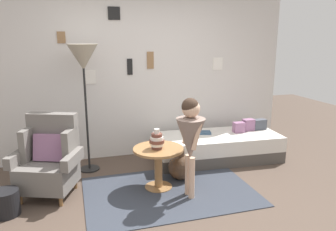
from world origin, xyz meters
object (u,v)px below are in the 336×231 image
object	(u,v)px
armchair	(49,159)
vase_striped	(157,141)
daybed	(217,147)
floor_lamp	(83,62)
book_on_daybed	(203,132)
magazine_basket	(6,203)
person_child	(190,134)
side_table	(158,159)
demijohn_near	(181,167)

from	to	relation	value
armchair	vase_striped	distance (m)	1.31
daybed	floor_lamp	world-z (taller)	floor_lamp
book_on_daybed	vase_striped	bearing A→B (deg)	-139.22
book_on_daybed	magazine_basket	world-z (taller)	book_on_daybed
floor_lamp	magazine_basket	xyz separation A→B (m)	(-0.93, -1.01, -1.40)
floor_lamp	magazine_basket	bearing A→B (deg)	-132.64
daybed	person_child	xyz separation A→B (m)	(-0.84, -1.03, 0.58)
magazine_basket	armchair	bearing A→B (deg)	41.93
daybed	floor_lamp	distance (m)	2.36
side_table	floor_lamp	distance (m)	1.64
side_table	magazine_basket	size ratio (longest dim) A/B	2.23
side_table	vase_striped	world-z (taller)	vase_striped
side_table	book_on_daybed	distance (m)	1.26
armchair	book_on_daybed	size ratio (longest dim) A/B	4.41
floor_lamp	book_on_daybed	world-z (taller)	floor_lamp
armchair	book_on_daybed	bearing A→B (deg)	14.64
daybed	side_table	xyz separation A→B (m)	(-1.13, -0.70, 0.19)
floor_lamp	person_child	distance (m)	1.79
magazine_basket	demijohn_near	bearing A→B (deg)	8.81
person_child	magazine_basket	bearing A→B (deg)	175.10
book_on_daybed	demijohn_near	xyz separation A→B (m)	(-0.60, -0.66, -0.24)
floor_lamp	person_child	bearing A→B (deg)	-47.13
vase_striped	magazine_basket	size ratio (longest dim) A/B	0.90
daybed	side_table	world-z (taller)	side_table
vase_striped	daybed	bearing A→B (deg)	31.71
side_table	person_child	size ratio (longest dim) A/B	0.52
daybed	magazine_basket	world-z (taller)	daybed
demijohn_near	magazine_basket	distance (m)	2.11
vase_striped	demijohn_near	distance (m)	0.62
book_on_daybed	demijohn_near	size ratio (longest dim) A/B	0.52
daybed	side_table	size ratio (longest dim) A/B	3.11
daybed	armchair	bearing A→B (deg)	-169.24
vase_striped	person_child	world-z (taller)	person_child
floor_lamp	book_on_daybed	bearing A→B (deg)	-0.88
armchair	vase_striped	xyz separation A→B (m)	(1.27, -0.25, 0.19)
vase_striped	book_on_daybed	world-z (taller)	vase_striped
book_on_daybed	demijohn_near	distance (m)	0.92
daybed	vase_striped	world-z (taller)	vase_striped
magazine_basket	side_table	bearing A→B (deg)	5.30
armchair	demijohn_near	distance (m)	1.67
armchair	side_table	xyz separation A→B (m)	(1.29, -0.24, -0.05)
armchair	floor_lamp	world-z (taller)	floor_lamp
daybed	floor_lamp	size ratio (longest dim) A/B	1.09
book_on_daybed	magazine_basket	size ratio (longest dim) A/B	0.79
demijohn_near	magazine_basket	world-z (taller)	demijohn_near
armchair	book_on_daybed	xyz separation A→B (m)	(2.24, 0.59, -0.02)
vase_striped	floor_lamp	bearing A→B (deg)	132.13
side_table	floor_lamp	world-z (taller)	floor_lamp
floor_lamp	book_on_daybed	xyz separation A→B (m)	(1.75, -0.03, -1.13)
daybed	vase_striped	distance (m)	1.42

